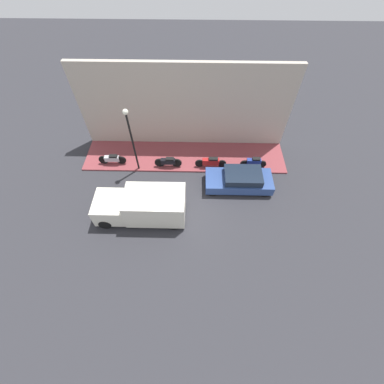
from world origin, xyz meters
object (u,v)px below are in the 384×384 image
Objects in this scene: motorcycle_red at (211,162)px; motorcycle_black at (168,162)px; delivery_van at (142,206)px; motorcycle_blue at (254,162)px; scooter_silver at (112,159)px; streetlamp at (130,133)px; parked_car at (240,180)px.

motorcycle_red is 2.89m from motorcycle_black.
motorcycle_blue is at bearing -60.19° from delivery_van.
scooter_silver is 1.06× the size of motorcycle_blue.
motorcycle_red is 6.75m from scooter_silver.
streetlamp is (-0.26, 4.92, 2.62)m from motorcycle_red.
motorcycle_black is 1.04× the size of motorcycle_blue.
motorcycle_black is at bearing 90.51° from motorcycle_blue.
motorcycle_blue is (3.98, -6.95, -0.45)m from delivery_van.
motorcycle_red is 5.58m from streetlamp.
motorcycle_blue is at bearing -87.98° from streetlamp.
motorcycle_red is 1.19× the size of motorcycle_blue.
parked_car is 7.29m from streetlamp.
streetlamp reaches higher than delivery_van.
streetlamp reaches higher than motorcycle_red.
motorcycle_blue is (0.05, -5.78, 0.02)m from motorcycle_black.
streetlamp is at bearing 96.29° from motorcycle_black.
parked_car is 2.30× the size of motorcycle_black.
motorcycle_black is at bearing -92.88° from scooter_silver.
parked_car is 6.32m from delivery_van.
motorcycle_blue is 0.38× the size of streetlamp.
parked_car is 0.90× the size of streetlamp.
motorcycle_red is at bearing -86.99° from streetlamp.
streetlamp reaches higher than scooter_silver.
motorcycle_blue is at bearing -89.68° from motorcycle_red.
scooter_silver is at bearing 33.01° from delivery_van.
delivery_van reaches higher than scooter_silver.
streetlamp reaches higher than parked_car.
parked_car is 1.96m from motorcycle_blue.
parked_car is at bearing -101.65° from scooter_silver.
delivery_van is 4.94m from scooter_silver.
scooter_silver is (0.19, 3.85, -0.01)m from motorcycle_black.
delivery_van is at bearing 112.05° from parked_car.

